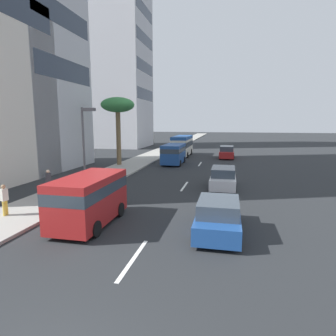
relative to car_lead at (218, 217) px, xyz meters
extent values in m
plane|color=#26282B|center=(22.58, 2.87, -0.74)|extent=(198.00, 198.00, 0.00)
cube|color=#9E9B93|center=(22.58, 10.28, -0.66)|extent=(162.00, 3.70, 0.15)
cube|color=silver|center=(-3.17, 2.87, -0.73)|extent=(3.20, 0.16, 0.01)
cube|color=silver|center=(8.76, 2.87, -0.73)|extent=(3.20, 0.16, 0.01)
cube|color=silver|center=(20.54, 2.87, -0.73)|extent=(3.20, 0.16, 0.01)
cube|color=#1E478C|center=(0.06, 0.00, -0.18)|extent=(4.38, 1.88, 0.75)
cube|color=#38424C|center=(-0.16, 0.00, 0.50)|extent=(2.41, 1.73, 0.62)
cylinder|color=black|center=(1.42, 0.86, -0.42)|extent=(0.64, 0.22, 0.64)
cylinder|color=black|center=(1.42, -0.86, -0.42)|extent=(0.64, 0.22, 0.64)
cylinder|color=black|center=(-1.30, 0.86, -0.42)|extent=(0.64, 0.22, 0.64)
cylinder|color=black|center=(-1.30, -0.86, -0.42)|extent=(0.64, 0.22, 0.64)
cube|color=silver|center=(27.93, 6.17, 0.59)|extent=(6.96, 2.13, 2.19)
cube|color=#1E4C93|center=(27.93, 6.17, 1.89)|extent=(6.96, 2.13, 0.42)
cube|color=#28333D|center=(27.93, 6.17, 1.00)|extent=(6.98, 2.14, 0.73)
cylinder|color=black|center=(25.91, 5.16, -0.32)|extent=(0.84, 0.26, 0.84)
cylinder|color=black|center=(25.91, 7.19, -0.32)|extent=(0.84, 0.26, 0.84)
cylinder|color=black|center=(29.95, 5.16, -0.32)|extent=(0.84, 0.26, 0.84)
cylinder|color=black|center=(29.95, 7.19, -0.32)|extent=(0.84, 0.26, 0.84)
cube|color=#1E478C|center=(19.80, 5.85, 0.50)|extent=(4.84, 2.08, 2.08)
cube|color=#2D3842|center=(19.80, 5.85, 0.96)|extent=(4.85, 2.08, 0.50)
cylinder|color=black|center=(18.35, 4.86, -0.38)|extent=(0.72, 0.24, 0.72)
cylinder|color=black|center=(18.35, 6.84, -0.38)|extent=(0.72, 0.24, 0.72)
cylinder|color=black|center=(21.26, 4.86, -0.38)|extent=(0.72, 0.24, 0.72)
cylinder|color=black|center=(21.26, 6.84, -0.38)|extent=(0.72, 0.24, 0.72)
cube|color=#A51E1E|center=(26.65, -0.08, -0.15)|extent=(4.50, 1.86, 0.82)
cube|color=#38424C|center=(26.42, -0.08, 0.59)|extent=(2.48, 1.71, 0.67)
cylinder|color=black|center=(28.04, 0.78, -0.42)|extent=(0.64, 0.22, 0.64)
cylinder|color=black|center=(28.04, -0.93, -0.42)|extent=(0.64, 0.22, 0.64)
cylinder|color=black|center=(25.25, 0.78, -0.42)|extent=(0.64, 0.22, 0.64)
cylinder|color=black|center=(25.25, -0.93, -0.42)|extent=(0.64, 0.22, 0.64)
cube|color=#A51E1E|center=(-0.22, 6.05, 0.54)|extent=(4.64, 2.03, 2.16)
cube|color=#2D3842|center=(-0.22, 6.05, 1.01)|extent=(4.65, 2.04, 0.52)
cylinder|color=black|center=(-1.61, 5.09, -0.38)|extent=(0.72, 0.24, 0.72)
cylinder|color=black|center=(-1.61, 7.02, -0.38)|extent=(0.72, 0.24, 0.72)
cylinder|color=black|center=(1.18, 5.09, -0.38)|extent=(0.72, 0.24, 0.72)
cylinder|color=black|center=(1.18, 7.02, -0.38)|extent=(0.72, 0.24, 0.72)
cube|color=silver|center=(9.05, -0.01, -0.18)|extent=(4.72, 1.80, 0.75)
cube|color=#38424C|center=(8.81, -0.01, 0.50)|extent=(2.59, 1.66, 0.62)
cylinder|color=black|center=(10.51, 0.82, -0.42)|extent=(0.64, 0.22, 0.64)
cylinder|color=black|center=(10.51, -0.84, -0.42)|extent=(0.64, 0.22, 0.64)
cylinder|color=black|center=(7.58, 0.82, -0.42)|extent=(0.64, 0.22, 0.64)
cylinder|color=black|center=(7.58, -0.84, -0.42)|extent=(0.64, 0.22, 0.64)
cylinder|color=gold|center=(-0.41, 10.67, -0.20)|extent=(0.14, 0.14, 0.78)
cylinder|color=gold|center=(-0.25, 10.67, -0.20)|extent=(0.14, 0.14, 0.78)
cube|color=beige|center=(-0.33, 10.67, 0.50)|extent=(0.36, 0.29, 0.61)
sphere|color=#9E7251|center=(-0.33, 10.67, 0.91)|extent=(0.21, 0.21, 0.21)
cylinder|color=navy|center=(3.41, 10.77, -0.17)|extent=(0.14, 0.14, 0.84)
cylinder|color=navy|center=(3.57, 10.77, -0.17)|extent=(0.14, 0.14, 0.84)
cube|color=#333338|center=(3.49, 10.77, 0.59)|extent=(0.39, 0.38, 0.67)
sphere|color=beige|center=(3.49, 10.77, 1.03)|extent=(0.23, 0.23, 0.23)
cylinder|color=brown|center=(17.33, 11.53, 2.40)|extent=(0.50, 0.50, 5.97)
ellipsoid|color=#388442|center=(17.33, 11.53, 5.92)|extent=(3.60, 3.60, 1.62)
cylinder|color=#4C4C51|center=(4.58, 8.83, 2.23)|extent=(0.14, 0.14, 5.62)
cube|color=#4C4C51|center=(4.58, 8.38, 4.89)|extent=(0.24, 0.90, 0.20)
cube|color=#2D3847|center=(13.96, 15.43, 9.07)|extent=(9.53, 0.08, 2.04)
cube|color=#2D3847|center=(13.96, 15.43, 13.98)|extent=(9.53, 0.08, 2.04)
cube|color=#BCBCC1|center=(41.11, 22.34, 19.89)|extent=(11.03, 13.88, 41.25)
cube|color=#2D3847|center=(41.11, 15.43, 9.16)|extent=(10.15, 0.08, 2.06)
cube|color=#2D3847|center=(41.11, 15.43, 14.11)|extent=(10.15, 0.08, 2.06)
cube|color=#2D3847|center=(41.11, 15.43, 19.06)|extent=(10.15, 0.08, 2.06)
cube|color=#2D3847|center=(41.11, 15.43, 24.01)|extent=(10.15, 0.08, 2.06)
camera|label=1|loc=(-12.28, -0.35, 4.14)|focal=30.56mm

